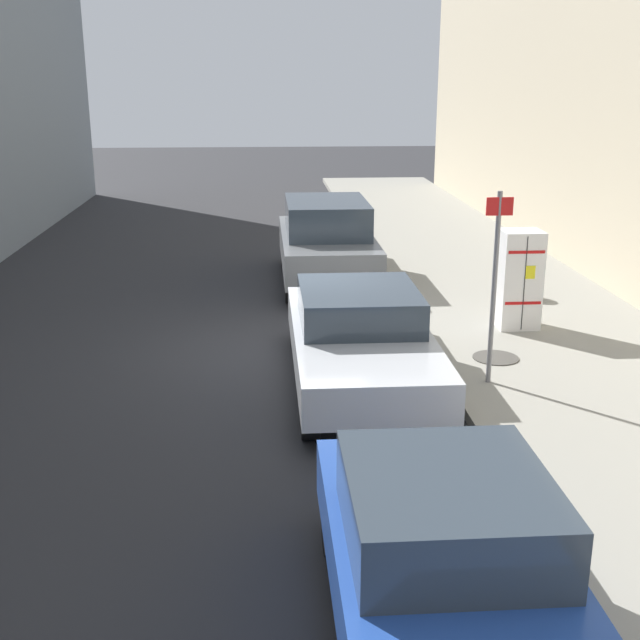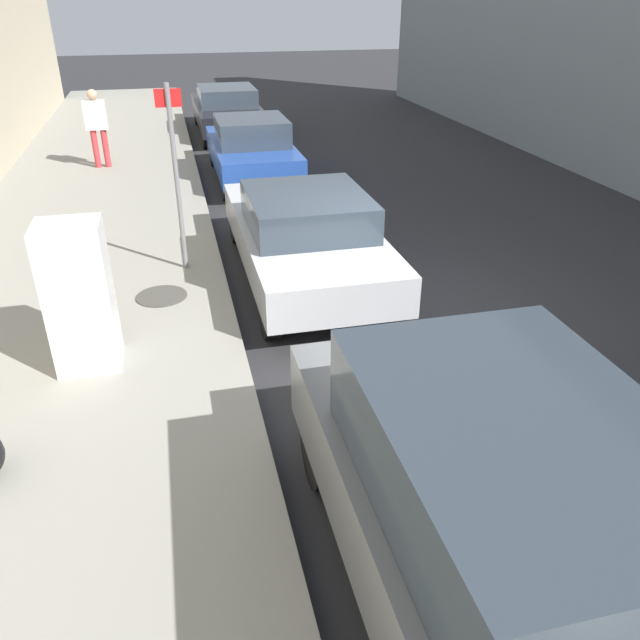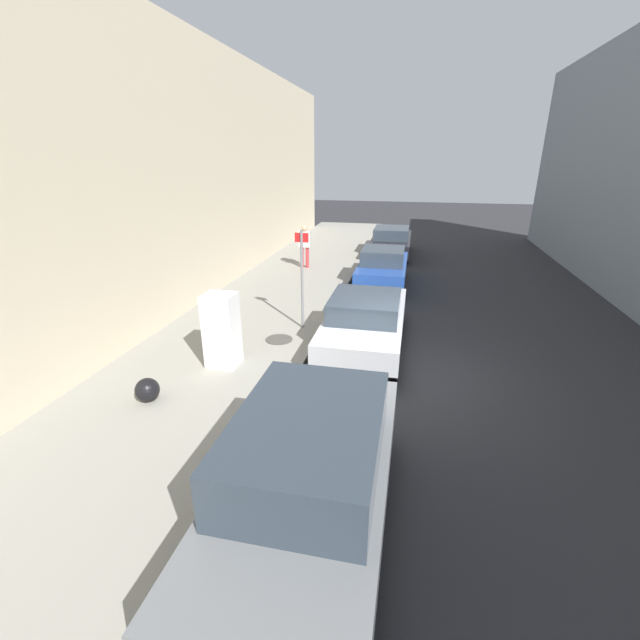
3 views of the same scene
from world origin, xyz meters
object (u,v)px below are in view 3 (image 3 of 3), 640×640
at_px(trash_bag, 147,390).
at_px(parked_sedan_silver, 365,319).
at_px(discarded_refrigerator, 222,330).
at_px(parked_sedan_dark, 391,241).
at_px(street_sign_post, 302,275).
at_px(parked_suv_gray, 309,474).
at_px(parked_hatchback_blue, 383,266).
at_px(pedestrian_walking_far, 305,243).

relative_size(trash_bag, parked_sedan_silver, 0.10).
relative_size(discarded_refrigerator, parked_sedan_dark, 0.35).
xyz_separation_m(street_sign_post, parked_suv_gray, (1.77, -6.52, -0.73)).
height_order(parked_sedan_silver, parked_sedan_dark, parked_sedan_dark).
bearing_deg(parked_sedan_silver, street_sign_post, 165.21).
bearing_deg(street_sign_post, parked_sedan_silver, -14.79).
xyz_separation_m(discarded_refrigerator, parked_sedan_silver, (2.95, 2.09, -0.28)).
distance_m(parked_sedan_silver, parked_hatchback_blue, 5.68).
bearing_deg(parked_suv_gray, trash_bag, 149.56).
bearing_deg(discarded_refrigerator, trash_bag, -114.10).
distance_m(pedestrian_walking_far, parked_sedan_dark, 5.13).
bearing_deg(parked_sedan_dark, parked_suv_gray, -90.00).
relative_size(street_sign_post, trash_bag, 5.79).
relative_size(discarded_refrigerator, trash_bag, 3.60).
relative_size(trash_bag, parked_suv_gray, 0.10).
bearing_deg(trash_bag, discarded_refrigerator, 65.90).
bearing_deg(parked_sedan_dark, discarded_refrigerator, -102.75).
height_order(street_sign_post, pedestrian_walking_far, street_sign_post).
distance_m(trash_bag, pedestrian_walking_far, 11.03).
height_order(parked_sedan_silver, parked_hatchback_blue, parked_hatchback_blue).
bearing_deg(discarded_refrigerator, parked_hatchback_blue, 69.19).
distance_m(street_sign_post, parked_suv_gray, 6.80).
bearing_deg(pedestrian_walking_far, parked_hatchback_blue, -99.16).
bearing_deg(parked_sedan_silver, trash_bag, -134.17).
distance_m(parked_suv_gray, parked_hatchback_blue, 11.74).
height_order(street_sign_post, parked_sedan_silver, street_sign_post).
bearing_deg(parked_suv_gray, pedestrian_walking_far, 104.44).
xyz_separation_m(parked_suv_gray, parked_sedan_silver, (-0.00, 6.05, -0.21)).
xyz_separation_m(pedestrian_walking_far, parked_suv_gray, (3.40, -13.19, -0.27)).
xyz_separation_m(pedestrian_walking_far, parked_sedan_dark, (3.40, 3.82, -0.46)).
distance_m(trash_bag, parked_sedan_silver, 5.38).
xyz_separation_m(discarded_refrigerator, parked_hatchback_blue, (2.95, 7.77, -0.26)).
bearing_deg(pedestrian_walking_far, parked_sedan_dark, -27.61).
relative_size(discarded_refrigerator, parked_sedan_silver, 0.36).
relative_size(street_sign_post, parked_hatchback_blue, 0.66).
distance_m(discarded_refrigerator, parked_sedan_silver, 3.63).
relative_size(pedestrian_walking_far, parked_sedan_dark, 0.37).
bearing_deg(trash_bag, street_sign_post, 65.45).
relative_size(parked_sedan_silver, parked_sedan_dark, 0.97).
xyz_separation_m(parked_sedan_silver, parked_sedan_dark, (0.00, 10.96, 0.02)).
bearing_deg(parked_sedan_silver, discarded_refrigerator, -144.76).
xyz_separation_m(discarded_refrigerator, parked_sedan_dark, (2.95, 13.05, -0.26)).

